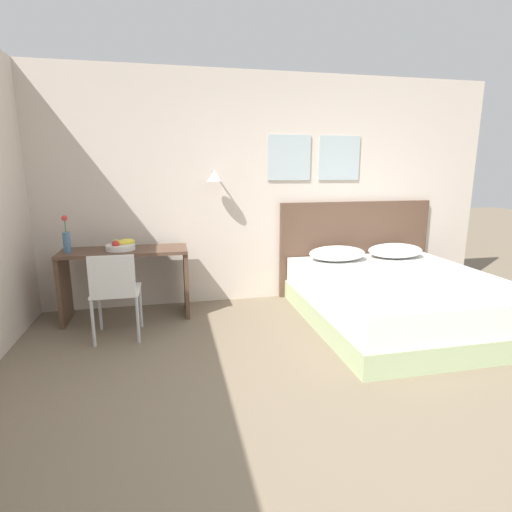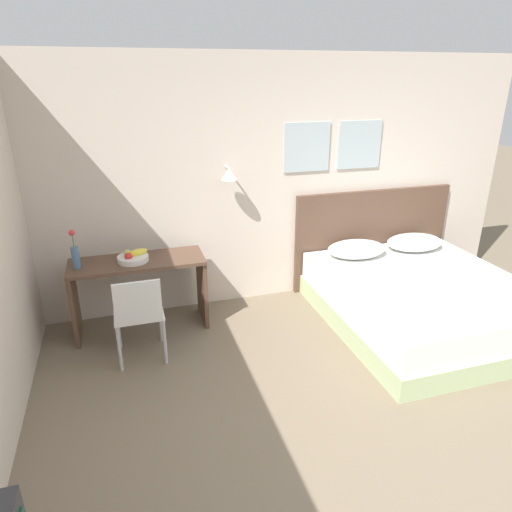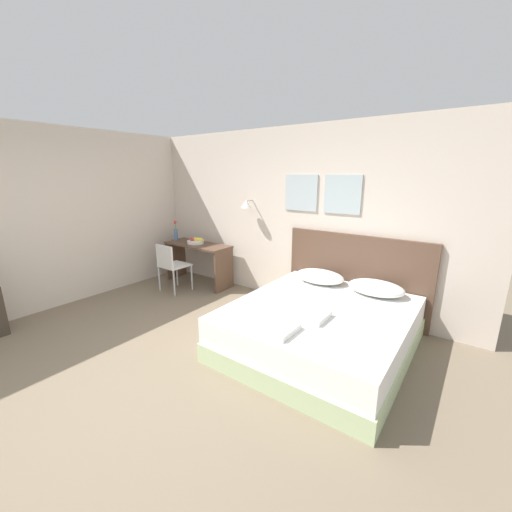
% 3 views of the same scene
% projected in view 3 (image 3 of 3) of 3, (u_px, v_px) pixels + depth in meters
% --- Properties ---
extents(ground_plane, '(24.00, 24.00, 0.00)m').
position_uv_depth(ground_plane, '(137.00, 376.00, 3.15)').
color(ground_plane, '#756651').
extents(wall_back, '(5.82, 0.31, 2.65)m').
position_uv_depth(wall_back, '(282.00, 216.00, 4.92)').
color(wall_back, beige).
rests_on(wall_back, ground_plane).
extents(wall_left, '(0.06, 5.68, 2.65)m').
position_uv_depth(wall_left, '(4.00, 224.00, 4.14)').
color(wall_left, beige).
rests_on(wall_left, ground_plane).
extents(bed, '(1.87, 2.09, 0.51)m').
position_uv_depth(bed, '(320.00, 328.00, 3.61)').
color(bed, '#B2C693').
rests_on(bed, ground_plane).
extents(headboard, '(1.99, 0.06, 1.17)m').
position_uv_depth(headboard, '(354.00, 276.00, 4.36)').
color(headboard, brown).
rests_on(headboard, ground_plane).
extents(pillow_left, '(0.68, 0.46, 0.17)m').
position_uv_depth(pillow_left, '(320.00, 276.00, 4.33)').
color(pillow_left, white).
rests_on(pillow_left, bed).
extents(pillow_right, '(0.68, 0.46, 0.17)m').
position_uv_depth(pillow_right, '(376.00, 288.00, 3.90)').
color(pillow_right, white).
rests_on(pillow_right, bed).
extents(folded_towel_near_foot, '(0.31, 0.33, 0.06)m').
position_uv_depth(folded_towel_near_foot, '(312.00, 315.00, 3.27)').
color(folded_towel_near_foot, white).
rests_on(folded_towel_near_foot, bed).
extents(folded_towel_mid_bed, '(0.35, 0.35, 0.06)m').
position_uv_depth(folded_towel_mid_bed, '(277.00, 328.00, 3.00)').
color(folded_towel_mid_bed, white).
rests_on(folded_towel_mid_bed, bed).
extents(desk, '(1.29, 0.49, 0.75)m').
position_uv_depth(desk, '(198.00, 255.00, 5.71)').
color(desk, brown).
rests_on(desk, ground_plane).
extents(desk_chair, '(0.43, 0.43, 0.84)m').
position_uv_depth(desk_chair, '(170.00, 264.00, 5.28)').
color(desk_chair, white).
rests_on(desk_chair, ground_plane).
extents(fruit_bowl, '(0.30, 0.30, 0.11)m').
position_uv_depth(fruit_bowl, '(196.00, 241.00, 5.66)').
color(fruit_bowl, silver).
rests_on(fruit_bowl, desk).
extents(flower_vase, '(0.07, 0.07, 0.38)m').
position_uv_depth(flower_vase, '(176.00, 233.00, 5.91)').
color(flower_vase, '#4C7099').
rests_on(flower_vase, desk).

